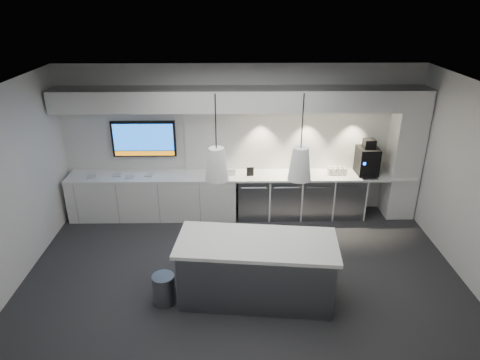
{
  "coord_description": "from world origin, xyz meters",
  "views": [
    {
      "loc": [
        -0.13,
        -5.57,
        4.21
      ],
      "look_at": [
        -0.03,
        1.1,
        1.26
      ],
      "focal_mm": 32.0,
      "sensor_mm": 36.0,
      "label": 1
    }
  ],
  "objects_px": {
    "wall_tv": "(144,139)",
    "bin": "(164,289)",
    "island": "(256,269)",
    "coffee_machine": "(367,160)"
  },
  "relations": [
    {
      "from": "wall_tv",
      "to": "bin",
      "type": "xyz_separation_m",
      "value": [
        0.73,
        -2.94,
        -1.33
      ]
    },
    {
      "from": "wall_tv",
      "to": "island",
      "type": "height_order",
      "value": "wall_tv"
    },
    {
      "from": "bin",
      "to": "coffee_machine",
      "type": "relative_size",
      "value": 0.65
    },
    {
      "from": "wall_tv",
      "to": "island",
      "type": "bearing_deg",
      "value": -53.76
    },
    {
      "from": "wall_tv",
      "to": "bin",
      "type": "distance_m",
      "value": 3.31
    },
    {
      "from": "wall_tv",
      "to": "bin",
      "type": "height_order",
      "value": "wall_tv"
    },
    {
      "from": "island",
      "to": "coffee_machine",
      "type": "relative_size",
      "value": 3.34
    },
    {
      "from": "wall_tv",
      "to": "island",
      "type": "relative_size",
      "value": 0.53
    },
    {
      "from": "coffee_machine",
      "to": "island",
      "type": "bearing_deg",
      "value": -133.25
    },
    {
      "from": "wall_tv",
      "to": "bin",
      "type": "bearing_deg",
      "value": -76.01
    }
  ]
}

